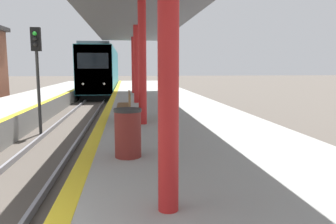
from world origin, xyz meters
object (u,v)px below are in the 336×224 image
train (102,70)px  signal_mid (37,60)px  bench (126,105)px  trash_bin (128,133)px

train → signal_mid: 20.15m
train → signal_mid: (-0.99, -20.12, 0.58)m
bench → signal_mid: bearing=142.6°
bench → trash_bin: bearing=-89.4°
trash_bin → signal_mid: bearing=115.8°
signal_mid → bench: bearing=-37.4°
train → signal_mid: train is taller
train → signal_mid: size_ratio=4.12×
train → trash_bin: train is taller
signal_mid → trash_bin: 8.06m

